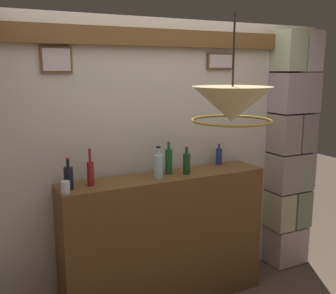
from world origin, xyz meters
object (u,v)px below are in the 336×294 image
liquor_bottle_whiskey (186,163)px  liquor_bottle_sherry (219,156)px  liquor_bottle_bourbon (158,165)px  liquor_bottle_amaro (169,161)px  liquor_bottle_brandy (69,178)px  glass_tumbler_rocks (65,187)px  pendant_lamp (232,105)px  liquor_bottle_mezcal (90,172)px

liquor_bottle_whiskey → liquor_bottle_sherry: 0.45m
liquor_bottle_bourbon → liquor_bottle_amaro: bearing=29.9°
liquor_bottle_amaro → liquor_bottle_brandy: bearing=-176.0°
liquor_bottle_bourbon → glass_tumbler_rocks: liquor_bottle_bourbon is taller
liquor_bottle_amaro → liquor_bottle_sherry: size_ratio=1.38×
liquor_bottle_brandy → glass_tumbler_rocks: bearing=-117.2°
liquor_bottle_whiskey → glass_tumbler_rocks: 1.02m
pendant_lamp → liquor_bottle_mezcal: bearing=126.2°
liquor_bottle_amaro → liquor_bottle_bourbon: liquor_bottle_amaro is taller
liquor_bottle_amaro → liquor_bottle_brandy: 0.85m
liquor_bottle_sherry → glass_tumbler_rocks: bearing=-171.1°
liquor_bottle_sherry → pendant_lamp: (-0.59, -1.00, 0.57)m
glass_tumbler_rocks → pendant_lamp: pendant_lamp is taller
pendant_lamp → liquor_bottle_whiskey: bearing=78.9°
liquor_bottle_whiskey → liquor_bottle_amaro: 0.15m
liquor_bottle_mezcal → liquor_bottle_bourbon: size_ratio=1.10×
liquor_bottle_bourbon → liquor_bottle_sherry: bearing=12.8°
glass_tumbler_rocks → liquor_bottle_brandy: bearing=62.8°
liquor_bottle_amaro → liquor_bottle_brandy: liquor_bottle_amaro is taller
liquor_bottle_mezcal → liquor_bottle_sherry: liquor_bottle_mezcal is taller
liquor_bottle_brandy → pendant_lamp: 1.31m
liquor_bottle_mezcal → liquor_bottle_brandy: bearing=-172.7°
liquor_bottle_amaro → pendant_lamp: 1.06m
glass_tumbler_rocks → pendant_lamp: (0.85, -0.77, 0.61)m
liquor_bottle_sherry → pendant_lamp: 1.29m
liquor_bottle_mezcal → pendant_lamp: bearing=-53.8°
liquor_bottle_amaro → liquor_bottle_whiskey: bearing=-28.1°
liquor_bottle_mezcal → liquor_bottle_bourbon: (0.55, -0.04, 0.00)m
liquor_bottle_brandy → glass_tumbler_rocks: liquor_bottle_brandy is taller
liquor_bottle_sherry → liquor_bottle_brandy: size_ratio=0.87×
liquor_bottle_bourbon → liquor_bottle_brandy: size_ratio=1.10×
liquor_bottle_bourbon → liquor_bottle_sherry: liquor_bottle_bourbon is taller
liquor_bottle_amaro → liquor_bottle_brandy: (-0.85, -0.06, -0.02)m
liquor_bottle_bourbon → glass_tumbler_rocks: size_ratio=2.92×
liquor_bottle_bourbon → pendant_lamp: 1.01m
liquor_bottle_bourbon → glass_tumbler_rocks: 0.77m
liquor_bottle_mezcal → pendant_lamp: (0.64, -0.88, 0.55)m
liquor_bottle_mezcal → liquor_bottle_whiskey: bearing=-2.3°
glass_tumbler_rocks → pendant_lamp: 1.30m
liquor_bottle_mezcal → glass_tumbler_rocks: liquor_bottle_mezcal is taller
liquor_bottle_whiskey → liquor_bottle_mezcal: (-0.81, 0.03, 0.01)m
liquor_bottle_amaro → liquor_bottle_sherry: (0.56, 0.08, -0.03)m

